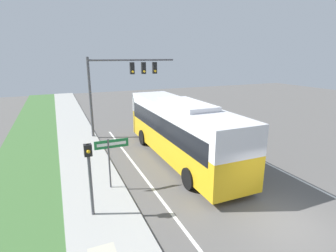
# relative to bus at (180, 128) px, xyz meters

# --- Properties ---
(ground_plane) EXTENTS (80.00, 80.00, 0.00)m
(ground_plane) POSITION_rel_bus_xyz_m (0.81, -7.35, -1.99)
(ground_plane) COLOR #565451
(lane_divider_near) EXTENTS (0.14, 30.00, 0.01)m
(lane_divider_near) POSITION_rel_bus_xyz_m (-2.79, -7.35, -1.98)
(lane_divider_near) COLOR silver
(lane_divider_near) RESTS_ON ground_plane
(bus) EXTENTS (2.73, 11.28, 3.67)m
(bus) POSITION_rel_bus_xyz_m (0.00, 0.00, 0.00)
(bus) COLOR gold
(bus) RESTS_ON ground_plane
(signal_gantry) EXTENTS (6.81, 0.41, 6.05)m
(signal_gantry) POSITION_rel_bus_xyz_m (-1.82, 6.57, 2.49)
(signal_gantry) COLOR #4C4C51
(signal_gantry) RESTS_ON ground_plane
(pedestrian_signal) EXTENTS (0.28, 0.34, 3.01)m
(pedestrian_signal) POSITION_rel_bus_xyz_m (-5.71, -4.01, 0.06)
(pedestrian_signal) COLOR #4C4C51
(pedestrian_signal) RESTS_ON ground_plane
(street_sign) EXTENTS (1.55, 0.08, 2.50)m
(street_sign) POSITION_rel_bus_xyz_m (-4.55, -2.10, -0.18)
(street_sign) COLOR #4C4C51
(street_sign) RESTS_ON ground_plane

